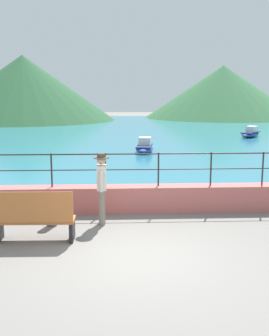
% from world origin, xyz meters
% --- Properties ---
extents(ground_plane, '(120.00, 120.00, 0.00)m').
position_xyz_m(ground_plane, '(0.00, 0.00, 0.00)').
color(ground_plane, slate).
extents(promenade_wall, '(20.00, 0.56, 0.70)m').
position_xyz_m(promenade_wall, '(0.00, 3.20, 0.35)').
color(promenade_wall, '#BC605B').
rests_on(promenade_wall, ground).
extents(railing, '(18.44, 0.04, 0.90)m').
position_xyz_m(railing, '(-0.00, 3.20, 1.31)').
color(railing, '#282623').
rests_on(railing, promenade_wall).
extents(lake_water, '(64.00, 44.32, 0.06)m').
position_xyz_m(lake_water, '(0.00, 25.84, 0.03)').
color(lake_water, teal).
rests_on(lake_water, ground).
extents(hill_main, '(20.74, 20.74, 7.31)m').
position_xyz_m(hill_main, '(-10.74, 40.37, 3.66)').
color(hill_main, '#285633').
rests_on(hill_main, ground).
extents(hill_secondary, '(19.42, 19.42, 6.48)m').
position_xyz_m(hill_secondary, '(13.04, 44.00, 3.24)').
color(hill_secondary, '#33663D').
rests_on(hill_secondary, ground).
extents(bench_main, '(1.71, 0.59, 1.13)m').
position_xyz_m(bench_main, '(-2.19, 0.98, 0.56)').
color(bench_main, '#B76633').
rests_on(bench_main, ground).
extents(person_walking, '(0.38, 0.57, 1.75)m').
position_xyz_m(person_walking, '(-0.77, 2.17, 0.98)').
color(person_walking, slate).
rests_on(person_walking, ground).
extents(bollard, '(0.24, 0.24, 0.69)m').
position_xyz_m(bollard, '(-1.99, 2.05, 0.34)').
color(bollard, '#4C4C51').
rests_on(bollard, ground).
extents(boat_0, '(1.24, 2.41, 0.76)m').
position_xyz_m(boat_0, '(1.12, 14.08, 0.33)').
color(boat_0, '#2D4C9E').
rests_on(boat_0, lake_water).
extents(boat_2, '(2.16, 2.35, 0.76)m').
position_xyz_m(boat_2, '(9.15, 21.09, 0.33)').
color(boat_2, '#2D4C9E').
rests_on(boat_2, lake_water).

